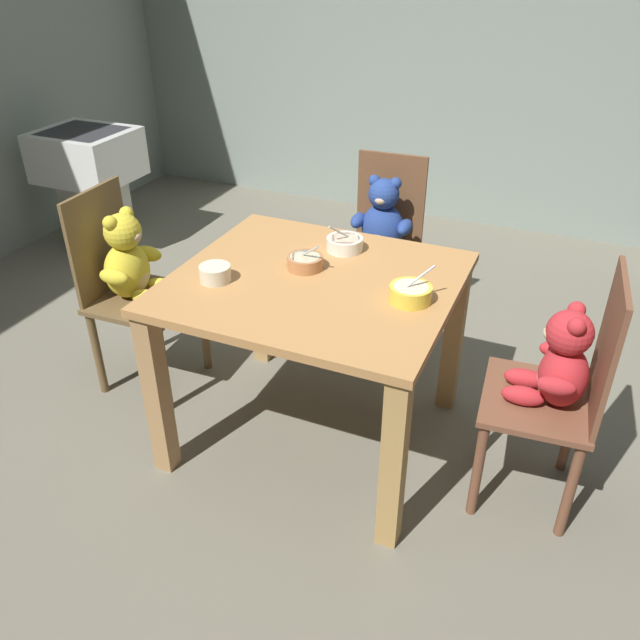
% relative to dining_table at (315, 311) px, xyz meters
% --- Properties ---
extents(ground_plane, '(5.20, 5.20, 0.04)m').
position_rel_dining_table_xyz_m(ground_plane, '(0.00, 0.00, -0.61)').
color(ground_plane, '#6F6B5B').
extents(dining_table, '(1.01, 0.91, 0.72)m').
position_rel_dining_table_xyz_m(dining_table, '(0.00, 0.00, 0.00)').
color(dining_table, '#B77F47').
rests_on(dining_table, ground_plane).
extents(teddy_chair_far_center, '(0.38, 0.42, 0.91)m').
position_rel_dining_table_xyz_m(teddy_chair_far_center, '(-0.02, 0.83, -0.05)').
color(teddy_chair_far_center, brown).
rests_on(teddy_chair_far_center, ground_plane).
extents(teddy_chair_near_left, '(0.42, 0.41, 0.90)m').
position_rel_dining_table_xyz_m(teddy_chair_near_left, '(-0.88, 0.05, -0.04)').
color(teddy_chair_near_left, brown).
rests_on(teddy_chair_near_left, ground_plane).
extents(teddy_chair_near_right, '(0.39, 0.43, 0.91)m').
position_rel_dining_table_xyz_m(teddy_chair_near_right, '(0.88, 0.01, -0.05)').
color(teddy_chair_near_right, brown).
rests_on(teddy_chair_near_right, ground_plane).
extents(porridge_bowl_cream_near_left, '(0.11, 0.11, 0.06)m').
position_rel_dining_table_xyz_m(porridge_bowl_cream_near_left, '(-0.32, -0.15, 0.17)').
color(porridge_bowl_cream_near_left, beige).
rests_on(porridge_bowl_cream_near_left, dining_table).
extents(porridge_bowl_terracotta_center, '(0.14, 0.14, 0.12)m').
position_rel_dining_table_xyz_m(porridge_bowl_terracotta_center, '(-0.07, 0.07, 0.16)').
color(porridge_bowl_terracotta_center, '#B87546').
rests_on(porridge_bowl_terracotta_center, dining_table).
extents(porridge_bowl_yellow_near_right, '(0.15, 0.15, 0.13)m').
position_rel_dining_table_xyz_m(porridge_bowl_yellow_near_right, '(0.36, -0.02, 0.16)').
color(porridge_bowl_yellow_near_right, yellow).
rests_on(porridge_bowl_yellow_near_right, dining_table).
extents(porridge_bowl_white_far_center, '(0.14, 0.14, 0.12)m').
position_rel_dining_table_xyz_m(porridge_bowl_white_far_center, '(0.01, 0.27, 0.16)').
color(porridge_bowl_white_far_center, white).
rests_on(porridge_bowl_white_far_center, dining_table).
extents(sink_basin, '(0.56, 0.48, 0.76)m').
position_rel_dining_table_xyz_m(sink_basin, '(-2.05, 1.15, -0.09)').
color(sink_basin, '#B7B2A8').
rests_on(sink_basin, ground_plane).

